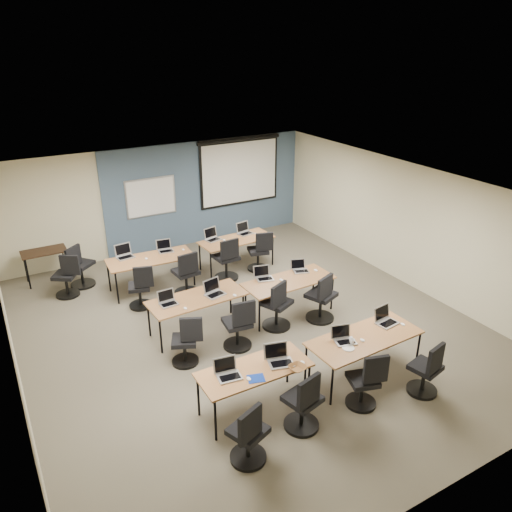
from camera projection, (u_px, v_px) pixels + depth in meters
floor at (248, 326)px, 9.61m from camera, size 8.00×9.00×0.02m
ceiling at (247, 191)px, 8.51m from camera, size 8.00×9.00×0.02m
wall_back at (162, 198)px, 12.63m from camera, size 8.00×0.04×2.70m
wall_front at (444, 411)px, 5.49m from camera, size 8.00×0.04×2.70m
wall_left at (7, 320)px, 7.25m from camera, size 0.04×9.00×2.70m
wall_right at (408, 225)px, 10.88m from camera, size 0.04×9.00×2.70m
blue_accent_panel at (207, 192)px, 13.17m from camera, size 5.50×0.04×2.70m
whiteboard at (151, 197)px, 12.40m from camera, size 1.28×0.03×0.98m
projector_screen at (240, 168)px, 13.34m from camera, size 2.40×0.10×1.82m
training_table_front_left at (254, 371)px, 7.22m from camera, size 1.67×0.70×0.73m
training_table_front_right at (365, 339)px, 7.97m from camera, size 1.90×0.79×0.73m
training_table_mid_left at (197, 300)px, 9.17m from camera, size 1.81×0.75×0.73m
training_table_mid_right at (289, 282)px, 9.82m from camera, size 1.82×0.76×0.73m
training_table_back_left at (151, 260)px, 10.79m from camera, size 1.84×0.77×0.73m
training_table_back_right at (236, 241)px, 11.79m from camera, size 1.77×0.74×0.73m
laptop_0 at (228, 372)px, 7.03m from camera, size 0.34×0.29×0.25m
mouse_0 at (249, 379)px, 6.97m from camera, size 0.08×0.11×0.03m
task_chair_0 at (249, 438)px, 6.41m from camera, size 0.51×0.49×0.98m
laptop_1 at (279, 358)px, 7.32m from camera, size 0.36×0.31×0.27m
mouse_1 at (303, 362)px, 7.32m from camera, size 0.08×0.10×0.03m
task_chair_1 at (304, 406)px, 6.95m from camera, size 0.51×0.51×0.99m
laptop_2 at (344, 338)px, 7.83m from camera, size 0.32×0.27×0.24m
mouse_2 at (362, 340)px, 7.85m from camera, size 0.09×0.11×0.03m
task_chair_2 at (366, 385)px, 7.40m from camera, size 0.48×0.47×0.95m
laptop_3 at (385, 319)px, 8.34m from camera, size 0.35×0.30×0.27m
mouse_3 at (403, 324)px, 8.28m from camera, size 0.08×0.10×0.03m
task_chair_3 at (427, 373)px, 7.66m from camera, size 0.47×0.47×0.96m
laptop_4 at (168, 301)px, 8.92m from camera, size 0.31×0.26×0.24m
mouse_4 at (185, 308)px, 8.77m from camera, size 0.08×0.10×0.03m
task_chair_4 at (186, 344)px, 8.37m from camera, size 0.49×0.46×0.95m
laptop_5 at (214, 291)px, 9.25m from camera, size 0.36×0.30×0.27m
mouse_5 at (235, 295)px, 9.21m from camera, size 0.07×0.10×0.03m
task_chair_5 at (239, 328)px, 8.79m from camera, size 0.52×0.52×1.00m
laptop_6 at (264, 276)px, 9.84m from camera, size 0.33×0.28×0.25m
mouse_6 at (281, 280)px, 9.78m from camera, size 0.09×0.12×0.04m
task_chair_6 at (277, 309)px, 9.39m from camera, size 0.58×0.54×1.02m
laptop_7 at (300, 268)px, 10.16m from camera, size 0.30×0.26×0.23m
mouse_7 at (316, 270)px, 10.19m from camera, size 0.10×0.12×0.04m
task_chair_7 at (322, 301)px, 9.65m from camera, size 0.59×0.56×1.03m
laptop_8 at (124, 254)px, 10.80m from camera, size 0.36×0.31×0.27m
mouse_8 at (146, 259)px, 10.72m from camera, size 0.06×0.10×0.03m
task_chair_8 at (141, 290)px, 10.13m from camera, size 0.49×0.48×0.96m
laptop_9 at (165, 248)px, 11.10m from camera, size 0.33×0.28×0.25m
mouse_9 at (183, 250)px, 11.17m from camera, size 0.07×0.10×0.03m
task_chair_9 at (187, 277)px, 10.62m from camera, size 0.54×0.54×1.02m
laptop_10 at (212, 237)px, 11.73m from camera, size 0.35×0.30×0.27m
mouse_10 at (224, 240)px, 11.70m from camera, size 0.09×0.11×0.03m
task_chair_10 at (227, 262)px, 11.30m from camera, size 0.55×0.55×1.03m
laptop_11 at (244, 231)px, 12.08m from camera, size 0.35×0.30×0.27m
mouse_11 at (256, 234)px, 12.06m from camera, size 0.07×0.10×0.03m
task_chair_11 at (260, 254)px, 11.77m from camera, size 0.51×0.50×0.99m
blue_mousepad at (256, 378)px, 6.99m from camera, size 0.29×0.26×0.01m
snack_bowl at (297, 368)px, 7.16m from camera, size 0.32×0.32×0.07m
snack_plate at (348, 348)px, 7.67m from camera, size 0.20×0.20×0.01m
coffee_cup at (352, 342)px, 7.75m from camera, size 0.08×0.08×0.07m
utility_table at (44, 255)px, 11.12m from camera, size 0.95×0.53×0.75m
spare_chair_a at (80, 269)px, 10.98m from camera, size 0.63×0.54×1.02m
spare_chair_b at (67, 279)px, 10.58m from camera, size 0.56×0.50×0.98m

